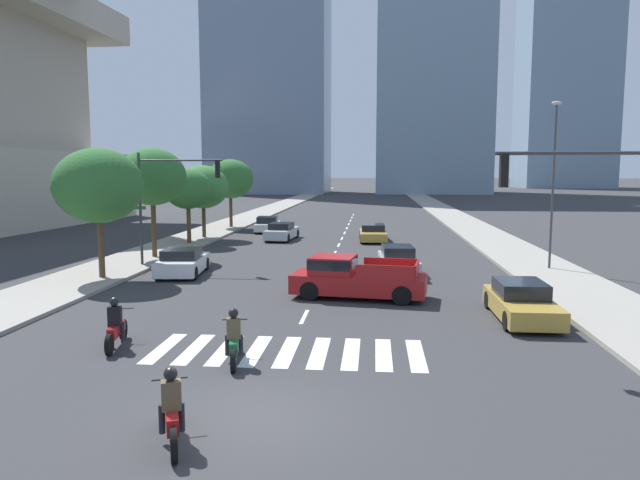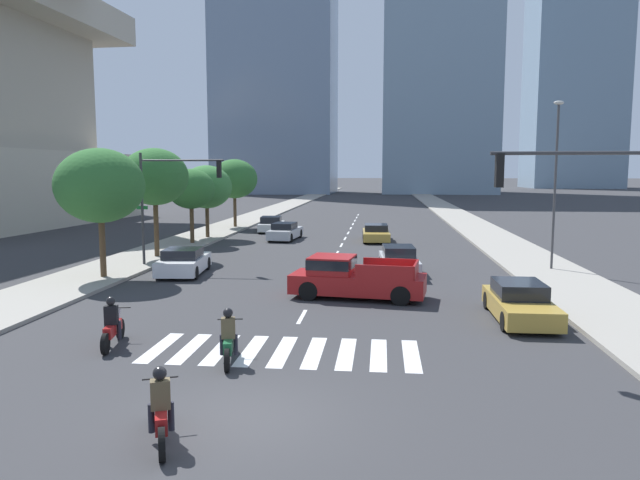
% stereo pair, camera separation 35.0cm
% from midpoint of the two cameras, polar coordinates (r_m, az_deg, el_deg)
% --- Properties ---
extents(ground_plane, '(800.00, 800.00, 0.00)m').
position_cam_midpoint_polar(ground_plane, '(12.78, -6.32, -16.72)').
color(ground_plane, '#333335').
extents(sidewalk_east, '(4.00, 260.00, 0.15)m').
position_cam_midpoint_polar(sidewalk_east, '(42.59, 17.45, -0.32)').
color(sidewalk_east, gray).
rests_on(sidewalk_east, ground).
extents(sidewalk_west, '(4.00, 260.00, 0.15)m').
position_cam_midpoint_polar(sidewalk_west, '(43.90, -12.04, 0.05)').
color(sidewalk_west, gray).
rests_on(sidewalk_west, ground).
extents(crosswalk_near, '(7.65, 2.91, 0.01)m').
position_cam_midpoint_polar(crosswalk_near, '(16.91, -3.03, -10.74)').
color(crosswalk_near, silver).
rests_on(crosswalk_near, ground).
extents(lane_divider_center, '(0.14, 50.00, 0.01)m').
position_cam_midpoint_polar(lane_divider_center, '(44.29, 2.68, 0.15)').
color(lane_divider_center, silver).
rests_on(lane_divider_center, ground).
extents(motorcycle_lead, '(0.73, 2.17, 1.49)m').
position_cam_midpoint_polar(motorcycle_lead, '(18.16, -18.97, -7.97)').
color(motorcycle_lead, black).
rests_on(motorcycle_lead, ground).
extents(motorcycle_trailing, '(0.77, 2.19, 1.49)m').
position_cam_midpoint_polar(motorcycle_trailing, '(16.00, -8.23, -9.65)').
color(motorcycle_trailing, black).
rests_on(motorcycle_trailing, ground).
extents(motorcycle_third, '(1.06, 2.08, 1.49)m').
position_cam_midpoint_polar(motorcycle_third, '(11.81, -14.32, -15.85)').
color(motorcycle_third, black).
rests_on(motorcycle_third, ground).
extents(pickup_truck, '(5.54, 2.69, 1.67)m').
position_cam_midpoint_polar(pickup_truck, '(23.59, 3.50, -3.69)').
color(pickup_truck, maroon).
rests_on(pickup_truck, ground).
extents(sedan_silver_0, '(1.99, 4.67, 1.36)m').
position_cam_midpoint_polar(sedan_silver_0, '(29.32, 8.00, -2.06)').
color(sedan_silver_0, '#B7BABF').
rests_on(sedan_silver_0, ground).
extents(sedan_gold_1, '(2.06, 4.73, 1.20)m').
position_cam_midpoint_polar(sedan_gold_1, '(42.81, 5.69, 0.65)').
color(sedan_gold_1, '#B28E38').
rests_on(sedan_gold_1, ground).
extents(sedan_silver_2, '(2.11, 4.61, 1.28)m').
position_cam_midpoint_polar(sedan_silver_2, '(43.44, -3.18, 0.81)').
color(sedan_silver_2, '#B7BABF').
rests_on(sedan_silver_2, ground).
extents(sedan_white_3, '(2.18, 4.36, 1.29)m').
position_cam_midpoint_polar(sedan_white_3, '(49.23, -4.55, 1.49)').
color(sedan_white_3, silver).
rests_on(sedan_white_3, ground).
extents(sedan_white_4, '(2.29, 4.38, 1.30)m').
position_cam_midpoint_polar(sedan_white_4, '(29.62, -12.77, -2.11)').
color(sedan_white_4, silver).
rests_on(sedan_white_4, ground).
extents(sedan_gold_5, '(1.84, 4.55, 1.29)m').
position_cam_midpoint_polar(sedan_gold_5, '(21.37, 19.26, -5.76)').
color(sedan_gold_5, '#B28E38').
rests_on(sedan_gold_5, ground).
extents(traffic_signal_near, '(4.85, 0.28, 5.79)m').
position_cam_midpoint_polar(traffic_signal_near, '(17.14, 26.01, 2.91)').
color(traffic_signal_near, '#333335').
rests_on(traffic_signal_near, sidewalk_east).
extents(traffic_signal_far, '(4.74, 0.28, 5.86)m').
position_cam_midpoint_polar(traffic_signal_far, '(31.63, -13.86, 4.92)').
color(traffic_signal_far, '#333335').
rests_on(traffic_signal_far, sidewalk_west).
extents(street_lamp_east, '(0.50, 0.24, 8.35)m').
position_cam_midpoint_polar(street_lamp_east, '(31.71, 22.20, 5.98)').
color(street_lamp_east, '#3F3F42').
rests_on(street_lamp_east, sidewalk_east).
extents(street_tree_nearest, '(4.05, 4.05, 5.97)m').
position_cam_midpoint_polar(street_tree_nearest, '(28.95, -20.27, 4.96)').
color(street_tree_nearest, '#4C3823').
rests_on(street_tree_nearest, sidewalk_west).
extents(street_tree_second, '(3.83, 3.83, 6.22)m').
position_cam_midpoint_polar(street_tree_second, '(35.00, -15.48, 5.91)').
color(street_tree_second, '#4C3823').
rests_on(street_tree_second, sidewalk_west).
extents(street_tree_third, '(3.20, 3.20, 5.06)m').
position_cam_midpoint_polar(street_tree_third, '(41.03, -12.17, 4.86)').
color(street_tree_third, '#4C3823').
rests_on(street_tree_third, sidewalk_west).
extents(street_tree_fourth, '(3.75, 3.75, 5.33)m').
position_cam_midpoint_polar(street_tree_fourth, '(44.44, -10.73, 5.08)').
color(street_tree_fourth, '#4C3823').
rests_on(street_tree_fourth, sidewalk_west).
extents(street_tree_fifth, '(4.04, 4.04, 5.94)m').
position_cam_midpoint_polar(street_tree_fifth, '(52.46, -8.12, 5.89)').
color(street_tree_fifth, '#4C3823').
rests_on(street_tree_fifth, sidewalk_west).
extents(office_tower_right_skyline, '(25.28, 20.97, 89.33)m').
position_cam_midpoint_polar(office_tower_right_skyline, '(195.76, 23.66, 17.70)').
color(office_tower_right_skyline, '#7A93A8').
rests_on(office_tower_right_skyline, ground).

